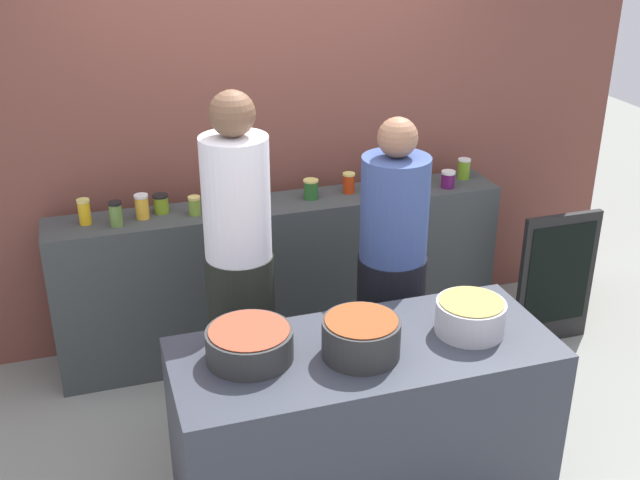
{
  "coord_description": "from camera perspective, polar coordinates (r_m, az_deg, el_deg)",
  "views": [
    {
      "loc": [
        -1.07,
        -3.01,
        2.66
      ],
      "look_at": [
        0.0,
        0.35,
        1.05
      ],
      "focal_mm": 43.69,
      "sensor_mm": 36.0,
      "label": 1
    }
  ],
  "objects": [
    {
      "name": "preserve_jar_13",
      "position": [
        5.01,
        10.49,
        5.17
      ],
      "size": [
        0.08,
        0.08,
        0.13
      ],
      "color": "olive",
      "rests_on": "display_shelf"
    },
    {
      "name": "preserve_jar_9",
      "position": [
        4.69,
        4.76,
        4.27
      ],
      "size": [
        0.08,
        0.08,
        0.15
      ],
      "color": "#2B601F",
      "rests_on": "display_shelf"
    },
    {
      "name": "ground",
      "position": [
        4.15,
        1.52,
        -15.27
      ],
      "size": [
        12.0,
        12.0,
        0.0
      ],
      "primitive_type": "plane",
      "color": "gray"
    },
    {
      "name": "preserve_jar_10",
      "position": [
        4.8,
        6.27,
        4.56
      ],
      "size": [
        0.07,
        0.07,
        0.13
      ],
      "color": "#3F124D",
      "rests_on": "display_shelf"
    },
    {
      "name": "preserve_jar_5",
      "position": [
        4.52,
        -7.2,
        3.18
      ],
      "size": [
        0.07,
        0.07,
        0.12
      ],
      "color": "orange",
      "rests_on": "display_shelf"
    },
    {
      "name": "preserve_jar_3",
      "position": [
        4.49,
        -11.57,
        2.63
      ],
      "size": [
        0.09,
        0.09,
        0.11
      ],
      "color": "olive",
      "rests_on": "display_shelf"
    },
    {
      "name": "storefront_wall",
      "position": [
        4.73,
        -4.11,
        10.28
      ],
      "size": [
        4.8,
        0.12,
        3.0
      ],
      "primitive_type": "cube",
      "color": "brown",
      "rests_on": "ground"
    },
    {
      "name": "preserve_jar_12",
      "position": [
        4.84,
        9.36,
        4.42
      ],
      "size": [
        0.09,
        0.09,
        0.11
      ],
      "color": "#54134B",
      "rests_on": "display_shelf"
    },
    {
      "name": "preserve_jar_4",
      "position": [
        4.43,
        -9.18,
        2.51
      ],
      "size": [
        0.07,
        0.07,
        0.11
      ],
      "color": "olive",
      "rests_on": "display_shelf"
    },
    {
      "name": "cooking_pot_right",
      "position": [
        3.57,
        10.94,
        -5.53
      ],
      "size": [
        0.31,
        0.31,
        0.16
      ],
      "color": "#B7B7BC",
      "rests_on": "prep_table"
    },
    {
      "name": "preserve_jar_1",
      "position": [
        4.36,
        -14.73,
        1.88
      ],
      "size": [
        0.07,
        0.07,
        0.14
      ],
      "color": "olive",
      "rests_on": "display_shelf"
    },
    {
      "name": "preserve_jar_6",
      "position": [
        4.56,
        -5.87,
        3.52
      ],
      "size": [
        0.09,
        0.09,
        0.13
      ],
      "color": "orange",
      "rests_on": "display_shelf"
    },
    {
      "name": "preserve_jar_7",
      "position": [
        4.6,
        -0.68,
        3.75
      ],
      "size": [
        0.09,
        0.09,
        0.12
      ],
      "color": "#265F25",
      "rests_on": "display_shelf"
    },
    {
      "name": "chalkboard_sign",
      "position": [
        5.04,
        16.93,
        -2.74
      ],
      "size": [
        0.51,
        0.05,
        0.87
      ],
      "color": "black",
      "rests_on": "ground"
    },
    {
      "name": "cooking_pot_left",
      "position": [
        3.34,
        -5.18,
        -7.61
      ],
      "size": [
        0.37,
        0.37,
        0.14
      ],
      "color": "#2D2D2D",
      "rests_on": "prep_table"
    },
    {
      "name": "preserve_jar_8",
      "position": [
        4.69,
        2.12,
        4.21
      ],
      "size": [
        0.08,
        0.08,
        0.12
      ],
      "color": "#B9300F",
      "rests_on": "display_shelf"
    },
    {
      "name": "cook_with_tongs",
      "position": [
        3.93,
        -5.86,
        -3.23
      ],
      "size": [
        0.34,
        0.34,
        1.82
      ],
      "color": "black",
      "rests_on": "ground"
    },
    {
      "name": "preserve_jar_11",
      "position": [
        4.87,
        7.33,
        4.92
      ],
      "size": [
        0.07,
        0.07,
        0.15
      ],
      "color": "red",
      "rests_on": "display_shelf"
    },
    {
      "name": "cooking_pot_center",
      "position": [
        3.35,
        3.02,
        -7.15
      ],
      "size": [
        0.34,
        0.34,
        0.17
      ],
      "color": "#2D2D2D",
      "rests_on": "prep_table"
    },
    {
      "name": "preserve_jar_2",
      "position": [
        4.43,
        -12.91,
        2.42
      ],
      "size": [
        0.08,
        0.08,
        0.14
      ],
      "color": "gold",
      "rests_on": "display_shelf"
    },
    {
      "name": "preserve_jar_0",
      "position": [
        4.43,
        -16.88,
        2.01
      ],
      "size": [
        0.07,
        0.07,
        0.14
      ],
      "color": "gold",
      "rests_on": "display_shelf"
    },
    {
      "name": "display_shelf",
      "position": [
        4.77,
        -2.74,
        -2.63
      ],
      "size": [
        2.7,
        0.36,
        0.97
      ],
      "primitive_type": "cube",
      "color": "#393E3F",
      "rests_on": "ground"
    },
    {
      "name": "prep_table",
      "position": [
        3.68,
        3.16,
        -13.21
      ],
      "size": [
        1.7,
        0.7,
        0.82
      ],
      "primitive_type": "cube",
      "color": "#323641",
      "rests_on": "ground"
    },
    {
      "name": "cook_in_cap",
      "position": [
        4.15,
        5.25,
        -3.12
      ],
      "size": [
        0.36,
        0.36,
        1.64
      ],
      "color": "black",
      "rests_on": "ground"
    }
  ]
}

